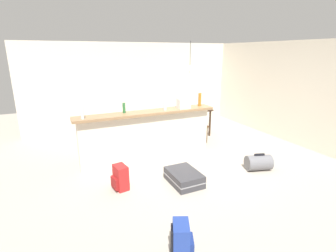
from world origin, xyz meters
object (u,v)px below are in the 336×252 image
object	(u,v)px
dining_chair_near_partition	(196,122)
duffel_bag_grey	(259,163)
bottle_clear	(165,104)
pendant_lamp	(190,68)
bottle_amber	(200,100)
backpack_red	(120,178)
backpack_blue	(182,241)
bottle_green	(124,108)
bottle_white	(82,112)
suitcase_flat_charcoal	(184,177)
grocery_bag	(184,103)
dining_table	(188,112)

from	to	relation	value
dining_chair_near_partition	duffel_bag_grey	distance (m)	2.01
bottle_clear	pendant_lamp	distance (m)	1.86
bottle_amber	backpack_red	xyz separation A→B (m)	(-2.12, -1.01, -1.00)
backpack_blue	bottle_green	bearing A→B (deg)	87.19
pendant_lamp	duffel_bag_grey	xyz separation A→B (m)	(0.15, -2.56, -1.67)
bottle_amber	bottle_white	bearing A→B (deg)	-177.35
bottle_green	suitcase_flat_charcoal	size ratio (longest dim) A/B	0.25
grocery_bag	backpack_red	distance (m)	2.15
bottle_white	bottle_clear	xyz separation A→B (m)	(1.66, 0.05, -0.00)
bottle_white	grocery_bag	bearing A→B (deg)	1.33
suitcase_flat_charcoal	backpack_blue	size ratio (longest dim) A/B	1.98
backpack_red	bottle_green	bearing A→B (deg)	69.52
bottle_white	backpack_blue	xyz separation A→B (m)	(0.68, -2.64, -0.98)
duffel_bag_grey	backpack_red	bearing A→B (deg)	171.20
bottle_green	pendant_lamp	size ratio (longest dim) A/B	0.26
bottle_clear	grocery_bag	bearing A→B (deg)	0.14
pendant_lamp	backpack_blue	size ratio (longest dim) A/B	1.89
dining_table	pendant_lamp	world-z (taller)	pendant_lamp
grocery_bag	dining_chair_near_partition	xyz separation A→B (m)	(0.69, 0.60, -0.65)
dining_chair_near_partition	bottle_white	bearing A→B (deg)	-166.90
bottle_white	dining_table	world-z (taller)	bottle_white
backpack_red	backpack_blue	size ratio (longest dim) A/B	1.00
bottle_green	bottle_white	bearing A→B (deg)	-169.36
bottle_amber	grocery_bag	size ratio (longest dim) A/B	1.13
grocery_bag	dining_table	world-z (taller)	grocery_bag
bottle_clear	bottle_amber	xyz separation A→B (m)	(0.88, 0.07, 0.02)
bottle_green	duffel_bag_grey	world-z (taller)	bottle_green
pendant_lamp	backpack_red	size ratio (longest dim) A/B	1.89
bottle_white	pendant_lamp	size ratio (longest dim) A/B	0.32
bottle_green	backpack_red	distance (m)	1.47
grocery_bag	bottle_green	bearing A→B (deg)	175.35
bottle_green	duffel_bag_grey	xyz separation A→B (m)	(2.25, -1.46, -1.01)
bottle_amber	pendant_lamp	distance (m)	1.35
bottle_clear	dining_table	bearing A→B (deg)	44.17
dining_table	duffel_bag_grey	distance (m)	2.59
suitcase_flat_charcoal	duffel_bag_grey	bearing A→B (deg)	-5.15
bottle_amber	backpack_red	size ratio (longest dim) A/B	0.70
bottle_white	backpack_red	xyz separation A→B (m)	(0.42, -0.89, -0.98)
bottle_white	bottle_amber	world-z (taller)	bottle_amber
bottle_white	pendant_lamp	distance (m)	3.24
grocery_bag	suitcase_flat_charcoal	world-z (taller)	grocery_bag
grocery_bag	dining_table	distance (m)	1.51
dining_chair_near_partition	backpack_red	size ratio (longest dim) A/B	2.21
duffel_bag_grey	dining_chair_near_partition	bearing A→B (deg)	97.81
dining_table	backpack_blue	size ratio (longest dim) A/B	2.62
bottle_white	backpack_red	world-z (taller)	bottle_white
bottle_clear	bottle_amber	distance (m)	0.89
bottle_clear	bottle_green	bearing A→B (deg)	172.90
pendant_lamp	bottle_green	bearing A→B (deg)	-152.26
bottle_white	dining_table	size ratio (longest dim) A/B	0.23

